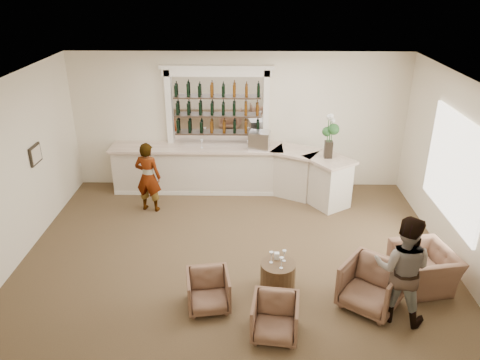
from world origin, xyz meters
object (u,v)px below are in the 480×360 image
object	(u,v)px
bar_counter	(232,171)
espresso_machine	(259,140)
guest	(402,269)
sommelier	(148,177)
flower_vase	(330,133)
armchair_left	(208,291)
cocktail_table	(278,276)
armchair_right	(371,286)
armchair_center	(275,318)
armchair_far	(424,267)

from	to	relation	value
bar_counter	espresso_machine	xyz separation A→B (m)	(0.66, 0.01, 0.77)
guest	espresso_machine	xyz separation A→B (m)	(-2.07, 4.46, 0.46)
sommelier	espresso_machine	distance (m)	2.70
sommelier	flower_vase	distance (m)	4.11
armchair_left	cocktail_table	bearing A→B (deg)	14.45
guest	flower_vase	distance (m)	4.04
bar_counter	flower_vase	size ratio (longest dim) A/B	5.64
cocktail_table	armchair_left	distance (m)	1.24
armchair_right	espresso_machine	size ratio (longest dim) A/B	1.85
cocktail_table	espresso_machine	xyz separation A→B (m)	(-0.26, 3.79, 1.10)
bar_counter	sommelier	xyz separation A→B (m)	(-1.81, -0.94, 0.23)
guest	armchair_left	xyz separation A→B (m)	(-2.94, 0.17, -0.57)
guest	armchair_left	bearing A→B (deg)	19.36
armchair_center	espresso_machine	distance (m)	5.02
sommelier	armchair_right	bearing A→B (deg)	153.86
armchair_center	armchair_right	bearing A→B (deg)	30.92
bar_counter	armchair_right	distance (m)	4.83
sommelier	armchair_far	distance (m)	5.88
armchair_center	guest	bearing A→B (deg)	20.20
armchair_center	flower_vase	world-z (taller)	flower_vase
guest	cocktail_table	bearing A→B (deg)	2.29
sommelier	armchair_left	size ratio (longest dim) A/B	2.34
armchair_left	bar_counter	bearing A→B (deg)	77.67
guest	armchair_far	xyz separation A→B (m)	(0.70, 0.85, -0.55)
bar_counter	flower_vase	distance (m)	2.52
cocktail_table	sommelier	size ratio (longest dim) A/B	0.37
sommelier	armchair_center	world-z (taller)	sommelier
armchair_right	armchair_far	distance (m)	1.22
armchair_right	flower_vase	world-z (taller)	flower_vase
armchair_right	espresso_machine	world-z (taller)	espresso_machine
armchair_left	armchair_center	xyz separation A→B (m)	(1.03, -0.62, 0.00)
cocktail_table	armchair_left	xyz separation A→B (m)	(-1.14, -0.50, 0.06)
armchair_far	espresso_machine	bearing A→B (deg)	-154.27
armchair_left	armchair_center	bearing A→B (deg)	-40.30
cocktail_table	guest	xyz separation A→B (m)	(1.81, -0.67, 0.63)
sommelier	guest	world-z (taller)	guest
armchair_right	flower_vase	distance (m)	3.91
guest	bar_counter	bearing A→B (deg)	-35.93
armchair_right	sommelier	bearing A→B (deg)	178.32
sommelier	flower_vase	size ratio (longest dim) A/B	1.58
bar_counter	armchair_far	world-z (taller)	bar_counter
cocktail_table	flower_vase	bearing A→B (deg)	68.68
flower_vase	armchair_left	bearing A→B (deg)	-122.67
armchair_far	cocktail_table	bearing A→B (deg)	-97.57
bar_counter	espresso_machine	bearing A→B (deg)	0.76
bar_counter	armchair_right	xyz separation A→B (m)	(2.36, -4.21, -0.18)
espresso_machine	armchair_left	bearing A→B (deg)	-91.40
sommelier	armchair_right	xyz separation A→B (m)	(4.17, -3.27, -0.41)
espresso_machine	armchair_far	bearing A→B (deg)	-42.43
sommelier	armchair_far	xyz separation A→B (m)	(5.23, -2.66, -0.47)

